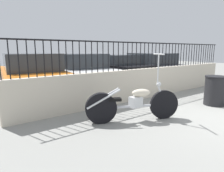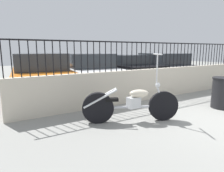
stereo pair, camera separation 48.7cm
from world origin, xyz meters
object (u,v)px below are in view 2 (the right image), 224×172
(trash_bin, at_px, (223,93))
(car_white, at_px, (87,71))
(car_black, at_px, (125,68))
(motorcycle_silver, at_px, (126,104))
(car_orange, at_px, (41,74))
(car_dark_grey, at_px, (161,67))

(trash_bin, distance_m, car_white, 5.08)
(car_black, bearing_deg, car_white, 98.46)
(trash_bin, relative_size, car_black, 0.20)
(motorcycle_silver, height_order, car_orange, motorcycle_silver)
(car_white, bearing_deg, motorcycle_silver, 174.03)
(trash_bin, height_order, car_white, car_white)
(trash_bin, height_order, car_dark_grey, car_dark_grey)
(car_dark_grey, bearing_deg, car_white, 92.21)
(motorcycle_silver, bearing_deg, trash_bin, 15.55)
(car_orange, bearing_deg, car_white, -70.93)
(motorcycle_silver, distance_m, car_white, 4.31)
(motorcycle_silver, bearing_deg, car_black, 80.82)
(trash_bin, bearing_deg, car_dark_grey, 65.27)
(car_black, xyz_separation_m, car_dark_grey, (1.89, -0.51, 0.01))
(car_black, bearing_deg, car_dark_grey, -103.08)
(motorcycle_silver, relative_size, car_black, 0.46)
(motorcycle_silver, xyz_separation_m, car_dark_grey, (4.91, 3.92, 0.30))
(car_orange, distance_m, car_dark_grey, 5.93)
(car_white, height_order, car_black, car_white)
(motorcycle_silver, distance_m, car_orange, 3.92)
(car_white, bearing_deg, trash_bin, -150.84)
(motorcycle_silver, relative_size, car_white, 0.43)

